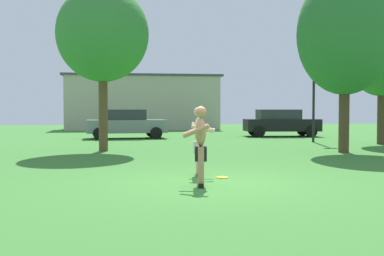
{
  "coord_description": "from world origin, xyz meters",
  "views": [
    {
      "loc": [
        -1.88,
        -10.24,
        1.61
      ],
      "look_at": [
        -0.15,
        1.7,
        1.14
      ],
      "focal_mm": 45.57,
      "sensor_mm": 36.0,
      "label": 1
    }
  ],
  "objects_px": {
    "player_in_black": "(200,142)",
    "frisbee": "(222,177)",
    "tree_right_field": "(382,49)",
    "tree_left_field": "(103,34)",
    "tree_behind_players": "(345,34)",
    "car_black_near_post": "(281,122)",
    "player_near": "(199,140)",
    "car_gray_far_end": "(125,123)",
    "lamp_post": "(314,76)"
  },
  "relations": [
    {
      "from": "player_in_black",
      "to": "lamp_post",
      "type": "xyz_separation_m",
      "value": [
        7.6,
        12.56,
        2.3
      ]
    },
    {
      "from": "player_in_black",
      "to": "frisbee",
      "type": "xyz_separation_m",
      "value": [
        0.7,
        1.12,
        -0.9
      ]
    },
    {
      "from": "player_in_black",
      "to": "car_gray_far_end",
      "type": "relative_size",
      "value": 0.38
    },
    {
      "from": "lamp_post",
      "to": "tree_left_field",
      "type": "relative_size",
      "value": 0.83
    },
    {
      "from": "player_in_black",
      "to": "lamp_post",
      "type": "height_order",
      "value": "lamp_post"
    },
    {
      "from": "frisbee",
      "to": "tree_right_field",
      "type": "height_order",
      "value": "tree_right_field"
    },
    {
      "from": "car_black_near_post",
      "to": "lamp_post",
      "type": "xyz_separation_m",
      "value": [
        -0.04,
        -5.02,
        2.39
      ]
    },
    {
      "from": "player_near",
      "to": "frisbee",
      "type": "bearing_deg",
      "value": -47.1
    },
    {
      "from": "car_gray_far_end",
      "to": "tree_left_field",
      "type": "bearing_deg",
      "value": -96.45
    },
    {
      "from": "frisbee",
      "to": "tree_right_field",
      "type": "bearing_deg",
      "value": 45.61
    },
    {
      "from": "car_gray_far_end",
      "to": "tree_left_field",
      "type": "distance_m",
      "value": 8.79
    },
    {
      "from": "tree_behind_players",
      "to": "tree_left_field",
      "type": "bearing_deg",
      "value": 167.92
    },
    {
      "from": "lamp_post",
      "to": "car_black_near_post",
      "type": "bearing_deg",
      "value": 89.52
    },
    {
      "from": "tree_behind_players",
      "to": "lamp_post",
      "type": "bearing_deg",
      "value": 78.9
    },
    {
      "from": "lamp_post",
      "to": "player_near",
      "type": "bearing_deg",
      "value": -124.02
    },
    {
      "from": "player_near",
      "to": "tree_left_field",
      "type": "relative_size",
      "value": 0.26
    },
    {
      "from": "car_black_near_post",
      "to": "lamp_post",
      "type": "height_order",
      "value": "lamp_post"
    },
    {
      "from": "player_near",
      "to": "tree_left_field",
      "type": "xyz_separation_m",
      "value": [
        -2.54,
        7.27,
        3.57
      ]
    },
    {
      "from": "tree_left_field",
      "to": "car_black_near_post",
      "type": "bearing_deg",
      "value": 41.08
    },
    {
      "from": "frisbee",
      "to": "car_black_near_post",
      "type": "bearing_deg",
      "value": 67.13
    },
    {
      "from": "player_near",
      "to": "car_gray_far_end",
      "type": "xyz_separation_m",
      "value": [
        -1.64,
        15.23,
        -0.04
      ]
    },
    {
      "from": "player_near",
      "to": "tree_left_field",
      "type": "height_order",
      "value": "tree_left_field"
    },
    {
      "from": "player_in_black",
      "to": "frisbee",
      "type": "distance_m",
      "value": 1.6
    },
    {
      "from": "tree_right_field",
      "to": "player_in_black",
      "type": "bearing_deg",
      "value": -133.28
    },
    {
      "from": "frisbee",
      "to": "car_gray_far_end",
      "type": "height_order",
      "value": "car_gray_far_end"
    },
    {
      "from": "lamp_post",
      "to": "player_in_black",
      "type": "bearing_deg",
      "value": -121.19
    },
    {
      "from": "player_in_black",
      "to": "car_gray_far_end",
      "type": "xyz_separation_m",
      "value": [
        -1.41,
        16.87,
        -0.09
      ]
    },
    {
      "from": "player_near",
      "to": "tree_right_field",
      "type": "xyz_separation_m",
      "value": [
        9.86,
        9.08,
        3.47
      ]
    },
    {
      "from": "tree_left_field",
      "to": "tree_behind_players",
      "type": "bearing_deg",
      "value": -12.08
    },
    {
      "from": "player_in_black",
      "to": "tree_behind_players",
      "type": "relative_size",
      "value": 0.25
    },
    {
      "from": "tree_right_field",
      "to": "tree_left_field",
      "type": "bearing_deg",
      "value": -171.71
    },
    {
      "from": "player_in_black",
      "to": "frisbee",
      "type": "bearing_deg",
      "value": 57.97
    },
    {
      "from": "tree_right_field",
      "to": "player_near",
      "type": "bearing_deg",
      "value": -137.36
    },
    {
      "from": "player_in_black",
      "to": "car_black_near_post",
      "type": "bearing_deg",
      "value": 66.5
    },
    {
      "from": "player_near",
      "to": "car_gray_far_end",
      "type": "bearing_deg",
      "value": 96.13
    },
    {
      "from": "car_black_near_post",
      "to": "tree_left_field",
      "type": "relative_size",
      "value": 0.71
    },
    {
      "from": "car_gray_far_end",
      "to": "player_near",
      "type": "bearing_deg",
      "value": -83.87
    },
    {
      "from": "lamp_post",
      "to": "frisbee",
      "type": "bearing_deg",
      "value": -121.11
    },
    {
      "from": "car_gray_far_end",
      "to": "tree_right_field",
      "type": "bearing_deg",
      "value": -28.16
    },
    {
      "from": "frisbee",
      "to": "car_gray_far_end",
      "type": "xyz_separation_m",
      "value": [
        -2.11,
        15.74,
        0.81
      ]
    },
    {
      "from": "player_near",
      "to": "tree_behind_players",
      "type": "height_order",
      "value": "tree_behind_players"
    },
    {
      "from": "car_black_near_post",
      "to": "tree_left_field",
      "type": "distance_m",
      "value": 13.69
    },
    {
      "from": "car_black_near_post",
      "to": "lamp_post",
      "type": "bearing_deg",
      "value": -90.48
    },
    {
      "from": "car_gray_far_end",
      "to": "tree_behind_players",
      "type": "bearing_deg",
      "value": -51.18
    },
    {
      "from": "lamp_post",
      "to": "tree_right_field",
      "type": "bearing_deg",
      "value": -36.57
    },
    {
      "from": "player_in_black",
      "to": "car_gray_far_end",
      "type": "bearing_deg",
      "value": 94.77
    },
    {
      "from": "frisbee",
      "to": "player_near",
      "type": "bearing_deg",
      "value": 132.9
    },
    {
      "from": "frisbee",
      "to": "tree_behind_players",
      "type": "xyz_separation_m",
      "value": [
        5.81,
        5.9,
        4.35
      ]
    },
    {
      "from": "player_near",
      "to": "lamp_post",
      "type": "height_order",
      "value": "lamp_post"
    },
    {
      "from": "tree_right_field",
      "to": "tree_behind_players",
      "type": "xyz_separation_m",
      "value": [
        -3.57,
        -3.69,
        0.03
      ]
    }
  ]
}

